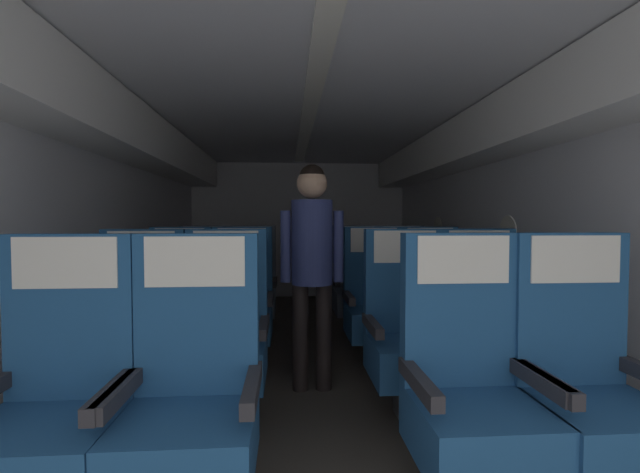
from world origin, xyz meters
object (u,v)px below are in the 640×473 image
(seat_a_left_aisle, at_px, (191,403))
(seat_b_left_window, at_px, (137,340))
(seat_d_right_window, at_px, (357,288))
(seat_c_right_aisle, at_px, (433,304))
(seat_a_right_window, at_px, (471,394))
(seat_c_right_window, at_px, (376,305))
(seat_b_right_aisle, at_px, (485,333))
(seat_c_left_window, at_px, (178,308))
(seat_c_left_aisle, at_px, (241,307))
(seat_d_right_aisle, at_px, (404,287))
(seat_a_right_aisle, at_px, (588,392))
(seat_a_left_window, at_px, (55,408))
(seat_d_left_window, at_px, (202,289))
(seat_d_left_aisle, at_px, (251,289))
(seat_b_left_aisle, at_px, (225,338))
(seat_b_right_window, at_px, (409,335))
(flight_attendant, at_px, (312,253))

(seat_a_left_aisle, relative_size, seat_b_left_window, 1.00)
(seat_a_left_aisle, xyz_separation_m, seat_b_left_window, (-0.50, 0.90, 0.00))
(seat_a_left_aisle, height_order, seat_d_right_window, same)
(seat_a_left_aisle, distance_m, seat_c_right_aisle, 2.40)
(seat_a_right_window, distance_m, seat_c_right_window, 1.80)
(seat_b_right_aisle, bearing_deg, seat_c_left_window, 155.83)
(seat_c_left_aisle, bearing_deg, seat_b_right_aisle, -30.59)
(seat_c_left_window, bearing_deg, seat_d_right_aisle, 23.55)
(seat_c_right_window, distance_m, seat_d_right_window, 0.91)
(seat_a_right_aisle, height_order, seat_b_right_aisle, same)
(seat_c_left_window, xyz_separation_m, seat_c_right_window, (1.59, -0.02, 0.00))
(seat_a_left_window, bearing_deg, seat_a_left_aisle, 0.69)
(seat_d_right_aisle, bearing_deg, seat_a_right_aisle, -89.86)
(seat_c_right_aisle, distance_m, seat_d_left_window, 2.26)
(seat_d_left_aisle, relative_size, seat_d_right_window, 1.00)
(seat_a_right_aisle, height_order, seat_c_left_aisle, same)
(seat_b_left_aisle, bearing_deg, seat_d_right_aisle, 49.04)
(seat_a_left_window, height_order, seat_a_right_window, same)
(seat_a_left_aisle, bearing_deg, seat_a_left_window, -179.31)
(seat_a_right_aisle, distance_m, seat_d_left_window, 3.44)
(seat_a_left_window, xyz_separation_m, seat_b_left_window, (-0.01, 0.91, 0.00))
(seat_a_left_aisle, relative_size, seat_b_right_aisle, 1.00)
(seat_c_right_aisle, distance_m, seat_c_right_window, 0.48)
(seat_a_left_window, xyz_separation_m, seat_b_right_window, (1.59, 0.90, 0.00))
(seat_d_right_aisle, distance_m, seat_d_right_window, 0.49)
(seat_b_left_window, height_order, seat_c_right_window, same)
(seat_a_left_aisle, bearing_deg, seat_b_right_aisle, 29.63)
(flight_attendant, bearing_deg, seat_d_left_aisle, -79.07)
(seat_d_left_window, height_order, seat_d_right_aisle, same)
(seat_b_right_aisle, height_order, seat_c_right_window, same)
(seat_b_left_aisle, distance_m, seat_d_left_aisle, 1.81)
(seat_b_left_window, relative_size, seat_b_right_aisle, 1.00)
(seat_a_left_window, distance_m, seat_d_right_window, 3.15)
(seat_c_left_window, bearing_deg, flight_attendant, -28.01)
(seat_a_left_aisle, distance_m, seat_d_left_window, 2.78)
(seat_a_left_aisle, distance_m, seat_d_right_window, 2.93)
(seat_c_right_aisle, xyz_separation_m, seat_d_right_window, (-0.49, 0.90, 0.00))
(seat_a_left_aisle, relative_size, seat_b_left_aisle, 1.00)
(seat_c_right_window, bearing_deg, seat_c_right_aisle, 1.15)
(seat_c_right_window, distance_m, seat_d_right_aisle, 1.05)
(seat_a_right_aisle, bearing_deg, seat_b_left_window, 156.26)
(seat_a_right_aisle, xyz_separation_m, seat_d_left_aisle, (-1.58, 2.73, 0.00))
(seat_d_left_aisle, bearing_deg, seat_a_right_window, -67.96)
(seat_b_left_window, bearing_deg, seat_b_right_aisle, -0.19)
(seat_c_left_aisle, bearing_deg, seat_b_left_aisle, -90.05)
(seat_a_left_window, xyz_separation_m, seat_d_left_window, (-0.00, 2.74, 0.00))
(seat_b_right_aisle, bearing_deg, seat_a_right_window, -118.17)
(seat_c_left_window, bearing_deg, seat_c_right_window, -0.82)
(seat_b_right_aisle, xyz_separation_m, seat_d_left_window, (-2.07, 1.84, 0.00))
(seat_d_left_aisle, xyz_separation_m, seat_d_right_aisle, (1.57, 0.01, 0.00))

